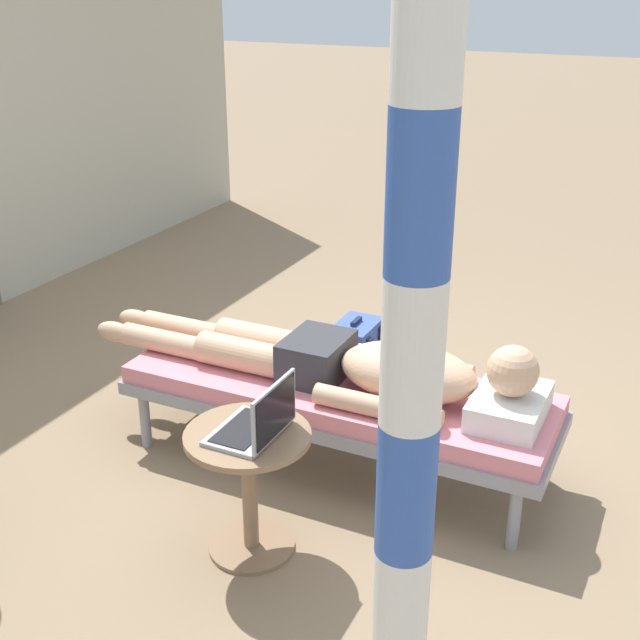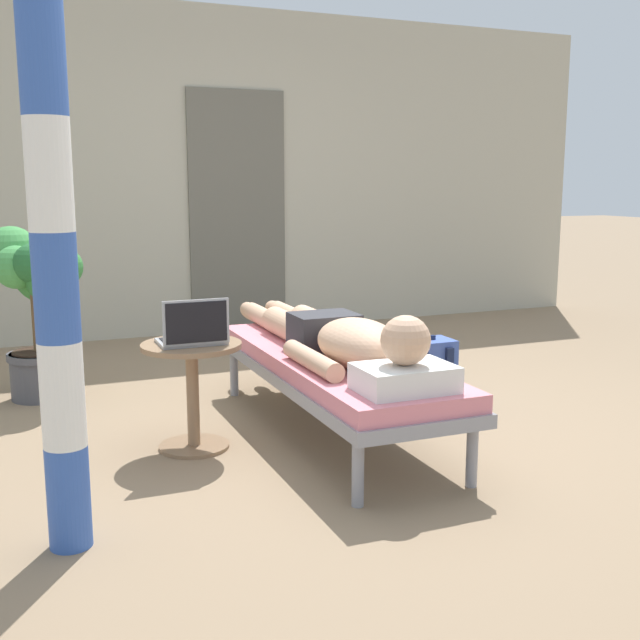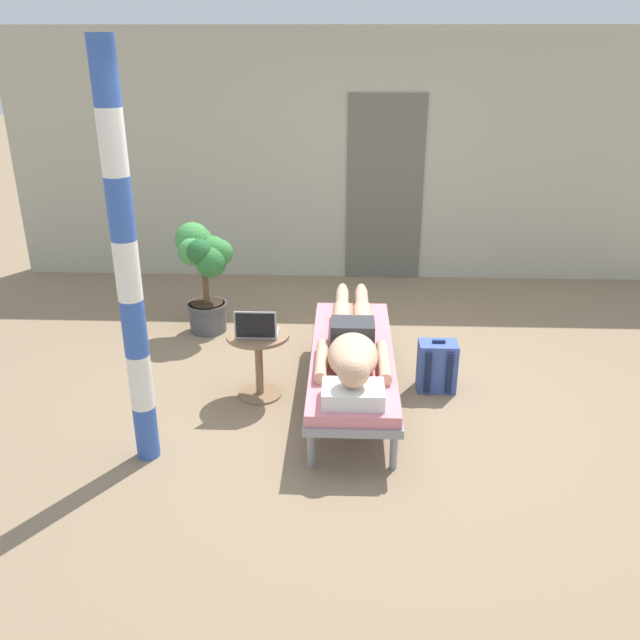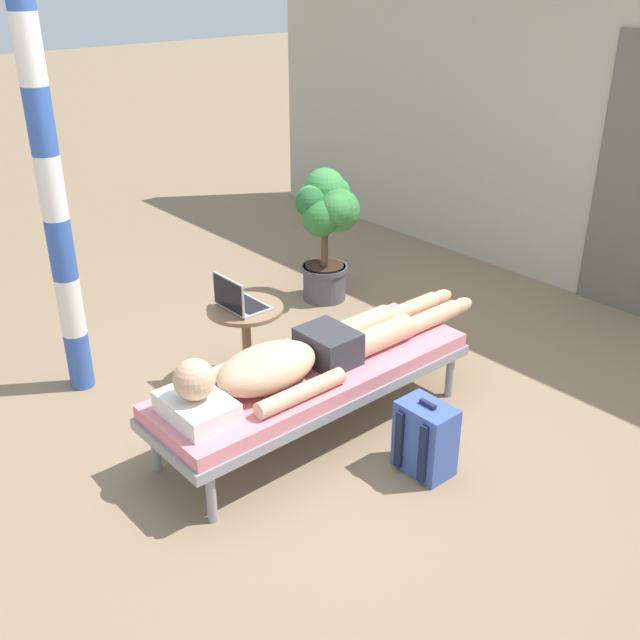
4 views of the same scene
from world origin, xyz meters
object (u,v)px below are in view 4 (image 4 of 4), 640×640
(backpack, at_px, (426,439))
(side_table, at_px, (246,331))
(person_reclining, at_px, (302,357))
(porch_post, at_px, (51,188))
(potted_plant, at_px, (326,220))
(lounge_chair, at_px, (314,378))
(laptop, at_px, (238,301))

(backpack, bearing_deg, side_table, -173.47)
(backpack, bearing_deg, person_reclining, -156.61)
(backpack, distance_m, porch_post, 2.52)
(person_reclining, xyz_separation_m, side_table, (-0.71, 0.13, -0.16))
(side_table, relative_size, potted_plant, 0.51)
(backpack, height_order, porch_post, porch_post)
(lounge_chair, height_order, potted_plant, potted_plant)
(porch_post, bearing_deg, backpack, 26.36)
(person_reclining, distance_m, laptop, 0.72)
(lounge_chair, height_order, laptop, laptop)
(person_reclining, relative_size, backpack, 5.12)
(person_reclining, height_order, potted_plant, potted_plant)
(side_table, distance_m, porch_post, 1.42)
(lounge_chair, xyz_separation_m, potted_plant, (-1.35, 1.28, 0.31))
(potted_plant, bearing_deg, side_table, -62.62)
(backpack, height_order, potted_plant, potted_plant)
(lounge_chair, distance_m, porch_post, 1.84)
(lounge_chair, relative_size, backpack, 4.63)
(laptop, relative_size, backpack, 0.73)
(side_table, height_order, laptop, laptop)
(person_reclining, distance_m, side_table, 0.74)
(side_table, bearing_deg, laptop, -90.00)
(lounge_chair, height_order, person_reclining, person_reclining)
(backpack, bearing_deg, porch_post, -153.64)
(laptop, relative_size, porch_post, 0.12)
(lounge_chair, height_order, side_table, side_table)
(lounge_chair, relative_size, side_table, 3.75)
(person_reclining, distance_m, backpack, 0.80)
(lounge_chair, distance_m, side_table, 0.71)
(potted_plant, xyz_separation_m, porch_post, (-0.00, -2.08, 0.65))
(lounge_chair, bearing_deg, porch_post, -149.47)
(potted_plant, bearing_deg, porch_post, -90.09)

